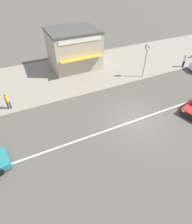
{
  "coord_description": "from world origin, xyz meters",
  "views": [
    {
      "loc": [
        -7.88,
        -8.54,
        10.22
      ],
      "look_at": [
        -3.09,
        1.61,
        0.8
      ],
      "focal_mm": 28.0,
      "sensor_mm": 36.0,
      "label": 1
    }
  ],
  "objects": [
    {
      "name": "pedestrian_near_clock",
      "position": [
        -9.69,
        6.18,
        1.07
      ],
      "size": [
        0.34,
        0.34,
        1.58
      ],
      "color": "#333338",
      "rests_on": "kerb_strip"
    },
    {
      "name": "pedestrian_mid_kerb",
      "position": [
        11.29,
        5.79,
        1.06
      ],
      "size": [
        0.34,
        0.34,
        1.58
      ],
      "color": "#232838",
      "rests_on": "kerb_strip"
    },
    {
      "name": "ground_plane",
      "position": [
        0.0,
        0.0,
        0.0
      ],
      "size": [
        160.0,
        160.0,
        0.0
      ],
      "primitive_type": "plane",
      "color": "#544F47"
    },
    {
      "name": "kerb_strip",
      "position": [
        0.0,
        10.38,
        0.07
      ],
      "size": [
        68.0,
        10.0,
        0.15
      ],
      "primitive_type": "cube",
      "color": "gray",
      "rests_on": "ground"
    },
    {
      "name": "lane_centre_stripe",
      "position": [
        0.0,
        0.0,
        0.0
      ],
      "size": [
        50.4,
        0.14,
        0.01
      ],
      "primitive_type": "cube",
      "color": "silver",
      "rests_on": "ground"
    },
    {
      "name": "shopfront_corner_warung",
      "position": [
        -1.2,
        12.08,
        2.4
      ],
      "size": [
        5.83,
        5.89,
        4.49
      ],
      "color": "#B2A893",
      "rests_on": "kerb_strip"
    },
    {
      "name": "street_clock",
      "position": [
        5.0,
        5.89,
        3.05
      ],
      "size": [
        0.69,
        0.22,
        3.86
      ],
      "color": "#9E9EA3",
      "rests_on": "kerb_strip"
    }
  ]
}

